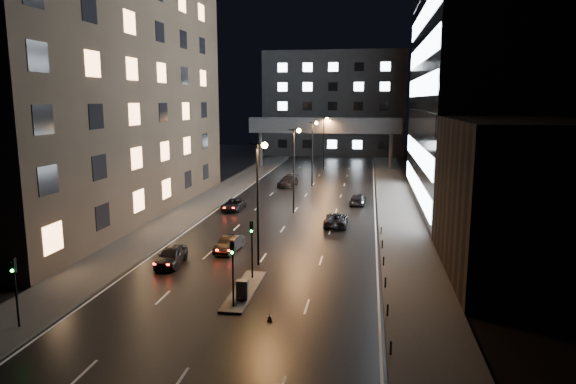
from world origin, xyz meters
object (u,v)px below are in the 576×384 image
car_away_a (171,256)px  car_away_d (288,181)px  utility_cabinet (242,290)px  car_away_b (230,244)px  car_toward_b (358,199)px  car_away_c (233,205)px  car_toward_a (336,219)px

car_away_a → car_away_d: bearing=81.4°
car_away_a → utility_cabinet: 10.16m
car_away_b → car_away_a: bearing=-123.7°
car_away_d → car_toward_b: 16.90m
car_toward_b → car_away_a: bearing=65.8°
car_away_a → car_toward_b: size_ratio=0.96×
car_away_b → car_toward_b: (10.89, 23.07, -0.02)m
car_away_b → car_toward_b: bearing=71.2°
car_away_c → car_away_d: car_away_d is taller
car_toward_a → utility_cabinet: size_ratio=3.92×
car_away_a → car_away_b: size_ratio=1.07×
car_away_a → utility_cabinet: bearing=-44.7°
car_away_c → car_away_d: (3.88, 18.51, 0.13)m
car_away_b → car_away_c: bearing=110.4°
car_away_b → car_away_d: size_ratio=0.78×
car_away_b → car_toward_b: car_away_b is taller
car_away_b → car_away_c: car_away_b is taller
car_toward_b → car_toward_a: bearing=84.1°
car_toward_b → car_away_b: bearing=68.5°
car_away_d → utility_cabinet: car_away_d is taller
car_away_b → car_away_c: size_ratio=0.89×
utility_cabinet → car_away_b: bearing=106.1°
car_away_c → utility_cabinet: 29.41m
car_toward_b → utility_cabinet: (-6.95, -34.15, 0.12)m
car_away_a → car_away_c: size_ratio=0.95×
car_away_c → car_toward_a: bearing=-23.2°
car_away_c → utility_cabinet: utility_cabinet is taller
car_away_d → car_toward_b: car_away_d is taller
car_away_a → car_toward_a: car_away_a is taller
car_away_b → car_away_c: 17.69m
car_toward_b → car_away_d: bearing=-44.5°
car_away_c → car_away_d: bearing=79.9°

